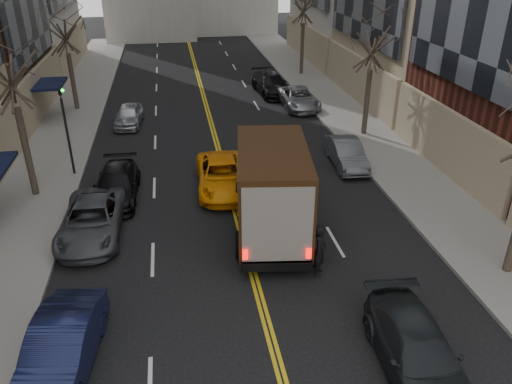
% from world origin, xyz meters
% --- Properties ---
extents(sidewalk_left, '(4.00, 66.00, 0.15)m').
position_xyz_m(sidewalk_left, '(-9.00, 27.00, 0.07)').
color(sidewalk_left, slate).
rests_on(sidewalk_left, ground).
extents(sidewalk_right, '(4.00, 66.00, 0.15)m').
position_xyz_m(sidewalk_right, '(9.00, 27.00, 0.07)').
color(sidewalk_right, slate).
rests_on(sidewalk_right, ground).
extents(tree_lf_mid, '(3.20, 3.20, 8.91)m').
position_xyz_m(tree_lf_mid, '(-8.80, 20.00, 6.60)').
color(tree_lf_mid, '#382D23').
rests_on(tree_lf_mid, sidewalk_left).
extents(tree_lf_far, '(3.20, 3.20, 8.12)m').
position_xyz_m(tree_lf_far, '(-8.80, 33.00, 6.02)').
color(tree_lf_far, '#382D23').
rests_on(tree_lf_far, sidewalk_left).
extents(tree_rt_mid, '(3.20, 3.20, 8.32)m').
position_xyz_m(tree_rt_mid, '(8.80, 25.00, 6.17)').
color(tree_rt_mid, '#382D23').
rests_on(tree_rt_mid, sidewalk_right).
extents(traffic_signal, '(0.29, 0.26, 4.70)m').
position_xyz_m(traffic_signal, '(-7.39, 22.00, 2.82)').
color(traffic_signal, black).
rests_on(traffic_signal, sidewalk_left).
extents(ups_truck, '(3.51, 7.13, 3.75)m').
position_xyz_m(ups_truck, '(1.20, 15.28, 1.89)').
color(ups_truck, black).
rests_on(ups_truck, ground).
extents(observer_sedan, '(2.29, 4.94, 1.40)m').
position_xyz_m(observer_sedan, '(3.60, 7.34, 0.70)').
color(observer_sedan, black).
rests_on(observer_sedan, ground).
extents(taxi, '(2.50, 5.11, 1.40)m').
position_xyz_m(taxi, '(-0.30, 19.32, 0.70)').
color(taxi, '#FF9A0A').
rests_on(taxi, ground).
extents(pedestrian, '(0.70, 0.84, 1.95)m').
position_xyz_m(pedestrian, '(2.27, 12.12, 0.97)').
color(pedestrian, black).
rests_on(pedestrian, ground).
extents(parked_lf_b, '(2.10, 4.62, 1.47)m').
position_xyz_m(parked_lf_b, '(-5.79, 9.07, 0.74)').
color(parked_lf_b, '#101534').
rests_on(parked_lf_b, ground).
extents(parked_lf_c, '(2.46, 5.05, 1.38)m').
position_xyz_m(parked_lf_c, '(-5.82, 16.10, 0.69)').
color(parked_lf_c, '#47484E').
rests_on(parked_lf_c, ground).
extents(parked_lf_d, '(2.03, 4.64, 1.33)m').
position_xyz_m(parked_lf_d, '(-5.10, 19.19, 0.66)').
color(parked_lf_d, black).
rests_on(parked_lf_d, ground).
extents(parked_lf_e, '(1.86, 3.88, 1.28)m').
position_xyz_m(parked_lf_e, '(-5.10, 29.30, 0.64)').
color(parked_lf_e, '#B3B6BB').
rests_on(parked_lf_e, ground).
extents(parked_rt_a, '(1.64, 4.11, 1.33)m').
position_xyz_m(parked_rt_a, '(6.30, 20.95, 0.67)').
color(parked_rt_a, '#52565A').
rests_on(parked_rt_a, ground).
extents(parked_rt_b, '(2.33, 4.90, 1.35)m').
position_xyz_m(parked_rt_b, '(6.30, 31.04, 0.68)').
color(parked_rt_b, '#95989C').
rests_on(parked_rt_b, ground).
extents(parked_rt_c, '(2.55, 5.34, 1.50)m').
position_xyz_m(parked_rt_c, '(5.10, 34.73, 0.75)').
color(parked_rt_c, black).
rests_on(parked_rt_c, ground).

